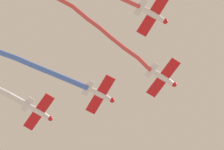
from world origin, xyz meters
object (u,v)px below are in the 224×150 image
object	(u,v)px
airplane_left_wing	(100,94)
airplane_slot	(39,112)
airplane_right_wing	(153,14)
airplane_lead	(163,77)

from	to	relation	value
airplane_left_wing	airplane_slot	world-z (taller)	airplane_left_wing
airplane_left_wing	airplane_right_wing	distance (m)	14.82
airplane_lead	airplane_right_wing	distance (m)	9.98
airplane_left_wing	airplane_lead	bearing A→B (deg)	-45.37
airplane_lead	airplane_left_wing	world-z (taller)	same
airplane_lead	airplane_left_wing	size ratio (longest dim) A/B	0.97
airplane_right_wing	airplane_left_wing	bearing A→B (deg)	91.72
airplane_lead	airplane_slot	size ratio (longest dim) A/B	1.01
airplane_lead	airplane_slot	distance (m)	19.95
airplane_slot	airplane_left_wing	bearing A→B (deg)	-51.21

